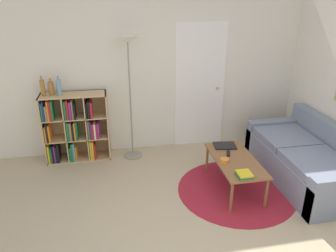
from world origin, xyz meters
name	(u,v)px	position (x,y,z in m)	size (l,w,h in m)	color
wall_back	(167,71)	(0.02, 2.58, 1.29)	(7.36, 0.11, 2.60)	silver
rug	(236,190)	(0.68, 1.05, 0.00)	(1.55, 1.55, 0.01)	maroon
bookshelf	(74,128)	(-1.46, 2.37, 0.52)	(0.96, 0.34, 1.05)	tan
floor_lamp	(128,57)	(-0.59, 2.28, 1.58)	(0.33, 0.33, 1.88)	gray
couch	(308,160)	(1.77, 1.17, 0.27)	(0.93, 1.86, 0.79)	gray
coffee_table	(235,162)	(0.66, 1.13, 0.39)	(0.52, 1.06, 0.43)	brown
laptop	(225,146)	(0.66, 1.51, 0.44)	(0.33, 0.27, 0.02)	black
bowl	(224,160)	(0.50, 1.08, 0.46)	(0.11, 0.11, 0.05)	orange
book_stack_on_table	(244,175)	(0.61, 0.70, 0.46)	(0.17, 0.18, 0.05)	olive
remote	(228,153)	(0.63, 1.28, 0.44)	(0.10, 0.16, 0.02)	black
bottle_left	(43,88)	(-1.82, 2.37, 1.18)	(0.06, 0.06, 0.29)	olive
bottle_middle	(51,88)	(-1.71, 2.38, 1.16)	(0.08, 0.08, 0.25)	olive
bottle_right	(59,87)	(-1.60, 2.35, 1.17)	(0.07, 0.07, 0.28)	#6B93A3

